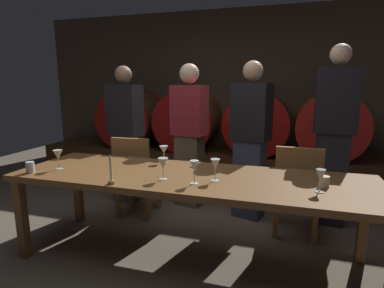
{
  "coord_description": "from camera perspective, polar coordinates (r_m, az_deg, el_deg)",
  "views": [
    {
      "loc": [
        0.91,
        -2.19,
        1.42
      ],
      "look_at": [
        0.15,
        0.36,
        0.9
      ],
      "focal_mm": 28.54,
      "sensor_mm": 36.0,
      "label": 1
    }
  ],
  "objects": [
    {
      "name": "barrel_shelf",
      "position": [
        4.98,
        5.48,
        -3.3
      ],
      "size": [
        6.1,
        0.9,
        0.36
      ],
      "primitive_type": "cube",
      "color": "#4C2D16",
      "rests_on": "ground"
    },
    {
      "name": "wine_barrel_far_right",
      "position": [
        4.81,
        24.19,
        3.16
      ],
      "size": [
        0.95,
        0.83,
        0.95
      ],
      "color": "brown",
      "rests_on": "barrel_shelf"
    },
    {
      "name": "wine_barrel_center_left",
      "position": [
        4.99,
        -0.65,
        4.39
      ],
      "size": [
        0.95,
        0.83,
        0.95
      ],
      "color": "brown",
      "rests_on": "barrel_shelf"
    },
    {
      "name": "wine_glass_far_right",
      "position": [
        2.17,
        22.9,
        -5.59
      ],
      "size": [
        0.06,
        0.06,
        0.16
      ],
      "color": "silver",
      "rests_on": "dining_table"
    },
    {
      "name": "guest_far_left",
      "position": [
        3.72,
        -12.26,
        1.78
      ],
      "size": [
        0.41,
        0.29,
        1.63
      ],
      "rotation": [
        0.0,
        0.0,
        3.01
      ],
      "color": "brown",
      "rests_on": "ground"
    },
    {
      "name": "candle_center",
      "position": [
        2.25,
        -14.88,
        -5.7
      ],
      "size": [
        0.05,
        0.05,
        0.22
      ],
      "color": "olive",
      "rests_on": "dining_table"
    },
    {
      "name": "wine_glass_left",
      "position": [
        2.76,
        -5.28,
        -1.15
      ],
      "size": [
        0.08,
        0.08,
        0.15
      ],
      "color": "white",
      "rests_on": "dining_table"
    },
    {
      "name": "wine_glass_center_left",
      "position": [
        2.27,
        -5.43,
        -3.76
      ],
      "size": [
        0.08,
        0.08,
        0.17
      ],
      "color": "silver",
      "rests_on": "dining_table"
    },
    {
      "name": "guest_center_right",
      "position": [
        3.24,
        10.85,
        0.72
      ],
      "size": [
        0.43,
        0.34,
        1.65
      ],
      "rotation": [
        0.0,
        0.0,
        2.84
      ],
      "color": "#33384C",
      "rests_on": "ground"
    },
    {
      "name": "dining_table",
      "position": [
        2.41,
        -0.3,
        -7.27
      ],
      "size": [
        2.81,
        0.84,
        0.72
      ],
      "color": "brown",
      "rests_on": "ground"
    },
    {
      "name": "wine_glass_far_left",
      "position": [
        2.76,
        -23.77,
        -1.94
      ],
      "size": [
        0.08,
        0.08,
        0.16
      ],
      "color": "silver",
      "rests_on": "dining_table"
    },
    {
      "name": "wine_glass_right",
      "position": [
        2.23,
        4.37,
        -3.87
      ],
      "size": [
        0.07,
        0.07,
        0.17
      ],
      "color": "silver",
      "rests_on": "dining_table"
    },
    {
      "name": "guest_center_left",
      "position": [
        3.51,
        -0.49,
        1.73
      ],
      "size": [
        0.42,
        0.31,
        1.64
      ],
      "rotation": [
        0.0,
        0.0,
        2.94
      ],
      "color": "brown",
      "rests_on": "ground"
    },
    {
      "name": "back_wall",
      "position": [
        5.36,
        6.86,
        9.89
      ],
      "size": [
        6.77,
        0.24,
        2.62
      ],
      "primitive_type": "cube",
      "color": "#473A2D",
      "rests_on": "ground"
    },
    {
      "name": "cup_left",
      "position": [
        2.77,
        -28.0,
        -3.87
      ],
      "size": [
        0.06,
        0.06,
        0.09
      ],
      "primitive_type": "cylinder",
      "color": "silver",
      "rests_on": "dining_table"
    },
    {
      "name": "guest_far_right",
      "position": [
        3.32,
        24.92,
        1.45
      ],
      "size": [
        0.39,
        0.26,
        1.79
      ],
      "rotation": [
        0.0,
        0.0,
        3.1
      ],
      "color": "black",
      "rests_on": "ground"
    },
    {
      "name": "chair_right",
      "position": [
        3.0,
        19.07,
        -7.59
      ],
      "size": [
        0.41,
        0.41,
        0.88
      ],
      "rotation": [
        0.0,
        0.0,
        3.11
      ],
      "color": "olive",
      "rests_on": "ground"
    },
    {
      "name": "ground_plane",
      "position": [
        2.76,
        -5.54,
        -19.81
      ],
      "size": [
        8.81,
        8.81,
        0.0
      ],
      "primitive_type": "plane",
      "color": "brown"
    },
    {
      "name": "wine_glass_center_right",
      "position": [
        2.16,
        0.44,
        -4.31
      ],
      "size": [
        0.07,
        0.07,
        0.17
      ],
      "color": "silver",
      "rests_on": "dining_table"
    },
    {
      "name": "wine_barrel_far_left",
      "position": [
        5.38,
        -11.06,
        4.67
      ],
      "size": [
        0.95,
        0.83,
        0.95
      ],
      "color": "#513319",
      "rests_on": "barrel_shelf"
    },
    {
      "name": "cup_right",
      "position": [
        2.3,
        23.49,
        -6.48
      ],
      "size": [
        0.07,
        0.07,
        0.08
      ],
      "primitive_type": "cylinder",
      "color": "beige",
      "rests_on": "dining_table"
    },
    {
      "name": "chair_left",
      "position": [
        3.34,
        -10.54,
        -5.24
      ],
      "size": [
        0.43,
        0.43,
        0.88
      ],
      "rotation": [
        0.0,
        0.0,
        3.21
      ],
      "color": "olive",
      "rests_on": "ground"
    },
    {
      "name": "wine_barrel_center_right",
      "position": [
        4.78,
        12.11,
        3.85
      ],
      "size": [
        0.95,
        0.83,
        0.95
      ],
      "color": "brown",
      "rests_on": "barrel_shelf"
    }
  ]
}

